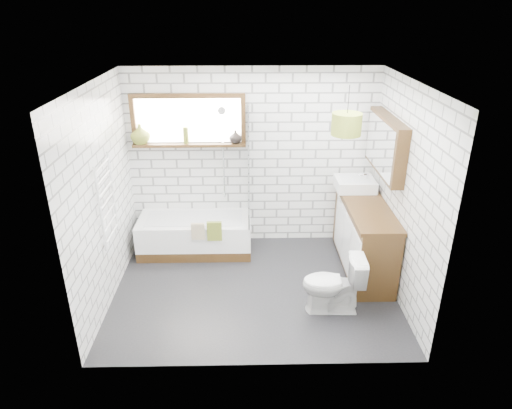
{
  "coord_description": "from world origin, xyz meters",
  "views": [
    {
      "loc": [
        -0.08,
        -4.73,
        3.27
      ],
      "look_at": [
        0.03,
        0.25,
        1.03
      ],
      "focal_mm": 32.0,
      "sensor_mm": 36.0,
      "label": 1
    }
  ],
  "objects_px": {
    "vanity": "(364,236)",
    "basin": "(355,184)",
    "toilet": "(333,284)",
    "pendant": "(347,124)",
    "bathtub": "(195,235)"
  },
  "relations": [
    {
      "from": "vanity",
      "to": "basin",
      "type": "relative_size",
      "value": 3.13
    },
    {
      "from": "basin",
      "to": "toilet",
      "type": "bearing_deg",
      "value": -109.53
    },
    {
      "from": "pendant",
      "to": "basin",
      "type": "bearing_deg",
      "value": 68.79
    },
    {
      "from": "vanity",
      "to": "toilet",
      "type": "xyz_separation_m",
      "value": [
        -0.56,
        -0.93,
        -0.11
      ]
    },
    {
      "from": "vanity",
      "to": "toilet",
      "type": "distance_m",
      "value": 1.09
    },
    {
      "from": "bathtub",
      "to": "vanity",
      "type": "xyz_separation_m",
      "value": [
        2.25,
        -0.47,
        0.21
      ]
    },
    {
      "from": "bathtub",
      "to": "pendant",
      "type": "distance_m",
      "value": 2.78
    },
    {
      "from": "toilet",
      "to": "vanity",
      "type": "bearing_deg",
      "value": 150.63
    },
    {
      "from": "toilet",
      "to": "pendant",
      "type": "xyz_separation_m",
      "value": [
        0.07,
        0.31,
        1.75
      ]
    },
    {
      "from": "bathtub",
      "to": "toilet",
      "type": "height_order",
      "value": "toilet"
    },
    {
      "from": "bathtub",
      "to": "vanity",
      "type": "relative_size",
      "value": 0.96
    },
    {
      "from": "toilet",
      "to": "pendant",
      "type": "relative_size",
      "value": 2.23
    },
    {
      "from": "vanity",
      "to": "basin",
      "type": "xyz_separation_m",
      "value": [
        -0.06,
        0.48,
        0.54
      ]
    },
    {
      "from": "bathtub",
      "to": "toilet",
      "type": "distance_m",
      "value": 2.2
    },
    {
      "from": "bathtub",
      "to": "basin",
      "type": "height_order",
      "value": "basin"
    }
  ]
}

